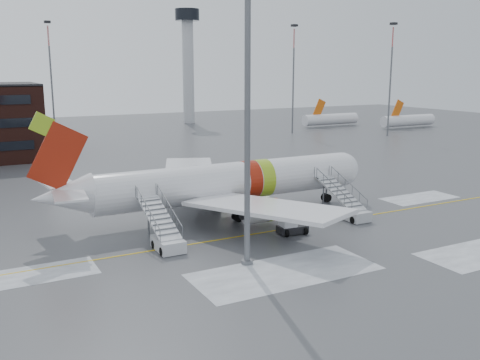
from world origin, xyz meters
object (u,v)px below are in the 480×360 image
light_mast_near (248,70)px  pushback_tug (291,227)px  airliner (222,183)px  airstair_fwd (349,208)px  airstair_aft (165,235)px

light_mast_near → pushback_tug: bearing=34.1°
airliner → airstair_fwd: airliner is taller
pushback_tug → airliner: bearing=109.0°
airstair_aft → pushback_tug: size_ratio=2.78×
airstair_fwd → pushback_tug: (-8.00, -1.69, -0.40)m
pushback_tug → airstair_fwd: bearing=11.9°
light_mast_near → airliner: bearing=71.8°
airstair_fwd → light_mast_near: 21.23m
airstair_fwd → airstair_aft: 19.33m
airstair_aft → pushback_tug: airstair_aft is taller
pushback_tug → airstair_aft: bearing=171.5°
airstair_fwd → light_mast_near: (-15.11, -6.49, 13.43)m
light_mast_near → airstair_fwd: bearing=23.3°
airliner → airstair_fwd: size_ratio=4.55×
airstair_aft → light_mast_near: 15.50m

